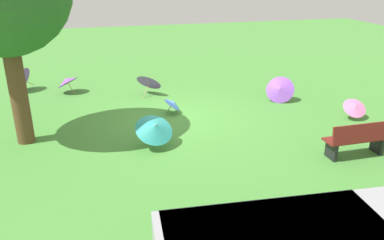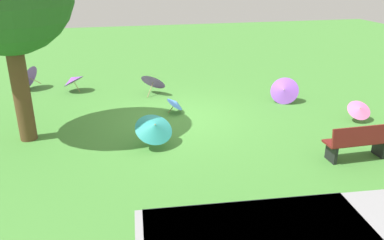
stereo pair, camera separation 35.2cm
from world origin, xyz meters
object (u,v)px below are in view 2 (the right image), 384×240
Objects in this scene: parasol_purple_1 at (73,79)px; parasol_purple_3 at (154,81)px; parasol_purple_5 at (27,77)px; parasol_blue_0 at (176,103)px; parasol_teal_0 at (154,127)px; parasol_pink_0 at (359,109)px; parasol_purple_4 at (284,90)px; park_bench at (359,142)px.

parasol_purple_3 reaches higher than parasol_purple_1.
parasol_purple_1 is 1.79m from parasol_purple_5.
parasol_teal_0 is (0.96, 2.29, 0.21)m from parasol_blue_0.
parasol_purple_3 is at bearing -35.43° from parasol_pink_0.
park_bench is at bearing 88.73° from parasol_purple_4.
parasol_purple_5 reaches higher than park_bench.
parasol_purple_4 is at bearing 155.36° from parasol_purple_3.
parasol_purple_3 is (4.04, -6.13, 0.04)m from park_bench.
parasol_purple_4 is at bearing -55.30° from parasol_pink_0.
park_bench is at bearing 132.14° from parasol_blue_0.
parasol_purple_4 reaches higher than parasol_purple_3.
parasol_purple_4 is (-4.13, 1.90, -0.07)m from parasol_purple_3.
parasol_teal_0 reaches higher than parasol_pink_0.
parasol_pink_0 is 11.51m from parasol_purple_5.
park_bench is at bearing 123.41° from parasol_purple_3.
parasol_purple_5 reaches higher than parasol_pink_0.
park_bench is 1.42× the size of parasol_purple_4.
parasol_purple_1 reaches higher than parasol_blue_0.
parasol_purple_4 is (1.43, -2.06, 0.06)m from parasol_pink_0.
parasol_blue_0 is at bearing 142.81° from parasol_purple_5.
parasol_teal_0 is at bearing -20.66° from park_bench.
parasol_pink_0 is at bearing 124.70° from parasol_purple_4.
parasol_purple_5 is (4.92, -3.73, 0.13)m from parasol_blue_0.
parasol_pink_0 is (-5.56, 3.96, -0.12)m from parasol_purple_3.
parasol_blue_0 is 0.61× the size of parasol_purple_1.
parasol_purple_1 is 0.94× the size of parasol_teal_0.
parasol_purple_5 reaches higher than parasol_teal_0.
park_bench reaches higher than parasol_pink_0.
parasol_purple_3 is (-2.85, 0.95, 0.04)m from parasol_purple_1.
parasol_blue_0 is (3.63, -4.02, -0.13)m from park_bench.
parasol_purple_5 is at bearing -56.65° from parasol_teal_0.
parasol_purple_1 is at bearing -45.75° from park_bench.
parasol_pink_0 is at bearing 160.30° from parasol_blue_0.
parasol_purple_3 is 4.43m from parasol_teal_0.
parasol_teal_0 is at bearing 67.28° from parasol_blue_0.
parasol_pink_0 is 2.51m from parasol_purple_4.
parasol_purple_1 is at bearing -22.17° from parasol_purple_4.
parasol_purple_3 is (0.41, -2.11, 0.16)m from parasol_blue_0.
parasol_purple_1 is 7.55m from parasol_purple_4.
parasol_pink_0 is at bearing 144.57° from parasol_purple_3.
parasol_purple_3 is 1.09× the size of parasol_purple_5.
parasol_purple_3 is at bearing 160.22° from parasol_purple_5.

